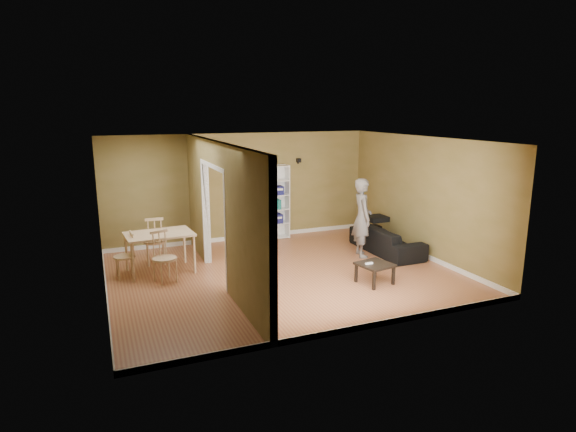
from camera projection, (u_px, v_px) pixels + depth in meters
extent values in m
plane|color=#AF7447|center=(282.00, 273.00, 9.44)|extent=(6.50, 6.50, 0.00)
plane|color=white|center=(282.00, 140.00, 8.87)|extent=(6.50, 6.50, 0.00)
plane|color=olive|center=(241.00, 187.00, 11.64)|extent=(6.50, 0.00, 6.50)
plane|color=olive|center=(354.00, 246.00, 6.67)|extent=(6.50, 0.00, 6.50)
plane|color=olive|center=(100.00, 224.00, 7.96)|extent=(0.00, 5.50, 5.50)
plane|color=olive|center=(423.00, 197.00, 10.35)|extent=(0.00, 5.50, 5.50)
cube|color=black|center=(299.00, 160.00, 12.01)|extent=(0.10, 0.10, 0.10)
imported|color=black|center=(387.00, 236.00, 10.77)|extent=(2.01, 0.87, 0.76)
imported|color=slate|center=(362.00, 211.00, 10.36)|extent=(0.84, 0.72, 2.02)
cube|color=white|center=(259.00, 203.00, 11.69)|extent=(0.02, 0.34, 1.82)
cube|color=white|center=(287.00, 201.00, 11.97)|extent=(0.02, 0.34, 1.82)
cube|color=white|center=(271.00, 201.00, 11.97)|extent=(0.77, 0.02, 1.82)
cube|color=white|center=(273.00, 237.00, 12.03)|extent=(0.73, 0.34, 0.02)
cube|color=white|center=(273.00, 223.00, 11.95)|extent=(0.73, 0.34, 0.02)
cube|color=white|center=(273.00, 209.00, 11.87)|extent=(0.73, 0.34, 0.02)
cube|color=white|center=(273.00, 195.00, 11.79)|extent=(0.73, 0.34, 0.02)
cube|color=white|center=(273.00, 181.00, 11.71)|extent=(0.73, 0.34, 0.02)
cube|color=white|center=(273.00, 166.00, 11.64)|extent=(0.73, 0.34, 0.02)
cube|color=#132149|center=(273.00, 219.00, 11.92)|extent=(0.43, 0.28, 0.22)
cube|color=#19846D|center=(270.00, 204.00, 11.82)|extent=(0.46, 0.30, 0.24)
cube|color=#181E51|center=(274.00, 190.00, 11.78)|extent=(0.41, 0.26, 0.21)
cube|color=black|center=(375.00, 265.00, 8.84)|extent=(0.57, 0.57, 0.04)
cube|color=black|center=(370.00, 280.00, 8.57)|extent=(0.05, 0.05, 0.34)
cube|color=black|center=(393.00, 277.00, 8.75)|extent=(0.05, 0.05, 0.34)
cube|color=black|center=(357.00, 272.00, 9.01)|extent=(0.05, 0.05, 0.34)
cube|color=black|center=(379.00, 269.00, 9.18)|extent=(0.05, 0.05, 0.34)
cube|color=white|center=(369.00, 263.00, 8.79)|extent=(0.15, 0.04, 0.03)
cube|color=beige|center=(159.00, 234.00, 9.37)|extent=(1.27, 0.85, 0.04)
cylinder|color=beige|center=(131.00, 263.00, 8.91)|extent=(0.05, 0.05, 0.75)
cylinder|color=beige|center=(193.00, 255.00, 9.34)|extent=(0.05, 0.05, 0.75)
cylinder|color=beige|center=(128.00, 252.00, 9.58)|extent=(0.05, 0.05, 0.75)
cylinder|color=beige|center=(186.00, 246.00, 10.01)|extent=(0.05, 0.05, 0.75)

